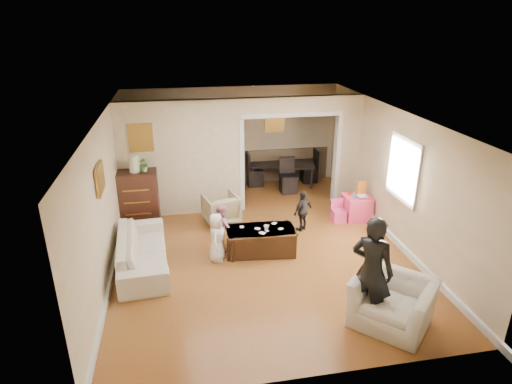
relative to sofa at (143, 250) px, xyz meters
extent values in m
plane|color=#9E5E28|center=(2.19, 0.40, -0.31)|extent=(7.00, 7.00, 0.00)
cube|color=beige|center=(0.82, 2.20, 0.99)|extent=(2.75, 0.18, 2.60)
cube|color=beige|center=(4.67, 2.20, 0.99)|extent=(0.55, 0.18, 2.60)
cube|color=beige|center=(3.29, 2.20, 2.11)|extent=(2.22, 0.18, 0.35)
cube|color=white|center=(4.92, 0.00, 1.24)|extent=(0.03, 0.95, 1.10)
cube|color=brown|center=(-0.01, 2.10, 1.54)|extent=(0.45, 0.03, 0.55)
cube|color=brown|center=(-0.52, -0.20, 1.49)|extent=(0.03, 0.55, 0.40)
cube|color=brown|center=(3.29, 3.84, 1.39)|extent=(0.45, 0.03, 0.55)
imported|color=white|center=(0.00, 0.00, 0.00)|extent=(0.98, 2.19, 0.62)
imported|color=tan|center=(1.59, 1.53, 0.01)|extent=(0.85, 0.87, 0.65)
imported|color=white|center=(3.68, -2.29, 0.04)|extent=(1.45, 1.45, 0.71)
cube|color=#381810|center=(-0.17, 1.84, 0.28)|extent=(0.87, 0.49, 1.19)
cylinder|color=beige|center=(-0.17, 1.84, 1.06)|extent=(0.22, 0.22, 0.36)
imported|color=#497433|center=(0.03, 1.84, 1.04)|extent=(0.29, 0.25, 0.32)
cube|color=#361F11|center=(2.19, 0.11, -0.07)|extent=(1.36, 0.79, 0.49)
imported|color=silver|center=(2.29, 0.06, 0.22)|extent=(0.11, 0.11, 0.09)
cube|color=#FF4375|center=(4.59, 1.20, -0.04)|extent=(0.58, 0.58, 0.54)
cube|color=yellow|center=(4.71, 1.30, 0.38)|extent=(0.20, 0.08, 0.30)
cylinder|color=#25B9B6|center=(4.49, 1.15, 0.27)|extent=(0.08, 0.08, 0.08)
cube|color=red|center=(4.47, 1.32, 0.25)|extent=(0.10, 0.09, 0.05)
imported|color=white|center=(4.64, 1.08, 0.25)|extent=(0.23, 0.23, 0.06)
imported|color=black|center=(3.48, 3.66, -0.01)|extent=(1.89, 1.33, 0.60)
imported|color=black|center=(3.36, -2.18, 0.54)|extent=(0.73, 0.73, 1.71)
imported|color=white|center=(1.34, -0.04, 0.16)|extent=(0.42, 0.53, 0.94)
imported|color=pink|center=(1.49, 0.41, 0.15)|extent=(0.45, 0.52, 0.93)
imported|color=black|center=(3.24, 0.86, 0.13)|extent=(0.56, 0.47, 0.89)
cube|color=white|center=(2.19, -0.06, 0.18)|extent=(0.14, 0.14, 0.00)
cube|color=white|center=(2.57, 0.05, 0.18)|extent=(0.12, 0.11, 0.00)
cube|color=white|center=(1.85, 0.27, 0.18)|extent=(0.08, 0.09, 0.00)
cube|color=white|center=(2.30, 0.02, 0.18)|extent=(0.08, 0.09, 0.00)
cube|color=white|center=(2.50, 0.30, 0.18)|extent=(0.13, 0.13, 0.00)
cube|color=white|center=(2.14, 0.14, 0.18)|extent=(0.13, 0.12, 0.00)
camera|label=1|loc=(0.77, -7.10, 3.91)|focal=30.41mm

